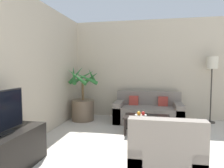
{
  "coord_description": "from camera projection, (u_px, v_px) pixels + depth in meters",
  "views": [
    {
      "loc": [
        -1.02,
        -0.01,
        1.37
      ],
      "look_at": [
        -1.95,
        4.65,
        1.0
      ],
      "focal_mm": 32.0,
      "sensor_mm": 36.0,
      "label": 1
    }
  ],
  "objects": [
    {
      "name": "wall_left",
      "position": [
        12.0,
        70.0,
        3.19
      ],
      "size": [
        0.06,
        7.22,
        2.7
      ],
      "color": "beige",
      "rests_on": "ground_plane"
    },
    {
      "name": "potted_palm",
      "position": [
        83.0,
        104.0,
        5.27
      ],
      "size": [
        0.82,
        0.9,
        1.46
      ],
      "color": "brown",
      "rests_on": "ground_plane"
    },
    {
      "name": "wall_back",
      "position": [
        191.0,
        69.0,
        5.34
      ],
      "size": [
        7.98,
        0.06,
        2.7
      ],
      "color": "beige",
      "rests_on": "ground_plane"
    },
    {
      "name": "ottoman",
      "position": [
        160.0,
        142.0,
        3.25
      ],
      "size": [
        0.55,
        0.56,
        0.36
      ],
      "color": "gray",
      "rests_on": "ground_plane"
    },
    {
      "name": "armchair",
      "position": [
        164.0,
        159.0,
        2.43
      ],
      "size": [
        0.82,
        0.82,
        0.84
      ],
      "color": "gray",
      "rests_on": "ground_plane"
    },
    {
      "name": "fruit_bowl",
      "position": [
        141.0,
        116.0,
        4.14
      ],
      "size": [
        0.25,
        0.25,
        0.04
      ],
      "color": "beige",
      "rests_on": "coffee_table"
    },
    {
      "name": "floor_lamp",
      "position": [
        212.0,
        68.0,
        4.95
      ],
      "size": [
        0.27,
        0.27,
        1.66
      ],
      "color": "#2D2823",
      "rests_on": "ground_plane"
    },
    {
      "name": "orange_fruit",
      "position": [
        139.0,
        113.0,
        4.08
      ],
      "size": [
        0.08,
        0.08,
        0.08
      ],
      "color": "orange",
      "rests_on": "fruit_bowl"
    },
    {
      "name": "coffee_table",
      "position": [
        147.0,
        119.0,
        4.19
      ],
      "size": [
        0.95,
        0.52,
        0.37
      ],
      "color": "black",
      "rests_on": "ground_plane"
    },
    {
      "name": "apple_red",
      "position": [
        143.0,
        113.0,
        4.09
      ],
      "size": [
        0.08,
        0.08,
        0.08
      ],
      "color": "red",
      "rests_on": "fruit_bowl"
    },
    {
      "name": "television",
      "position": [
        2.0,
        112.0,
        2.53
      ],
      "size": [
        0.18,
        0.76,
        0.56
      ],
      "color": "black",
      "rests_on": "tv_console"
    },
    {
      "name": "sofa_loveseat",
      "position": [
        148.0,
        112.0,
        5.09
      ],
      "size": [
        1.68,
        0.8,
        0.77
      ],
      "color": "gray",
      "rests_on": "ground_plane"
    },
    {
      "name": "apple_green",
      "position": [
        139.0,
        113.0,
        4.18
      ],
      "size": [
        0.07,
        0.07,
        0.07
      ],
      "color": "olive",
      "rests_on": "fruit_bowl"
    },
    {
      "name": "tv_console",
      "position": [
        3.0,
        154.0,
        2.58
      ],
      "size": [
        0.52,
        1.24,
        0.54
      ],
      "color": "black",
      "rests_on": "ground_plane"
    }
  ]
}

